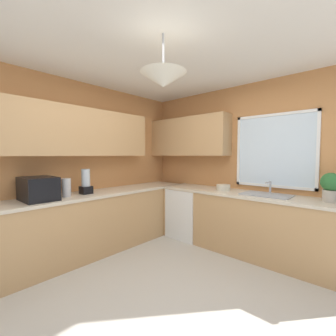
{
  "coord_description": "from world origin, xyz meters",
  "views": [
    {
      "loc": [
        1.49,
        -1.58,
        1.47
      ],
      "look_at": [
        -0.6,
        0.73,
        1.28
      ],
      "focal_mm": 24.13,
      "sensor_mm": 36.0,
      "label": 1
    }
  ],
  "objects_px": {
    "sink_assembly": "(266,194)",
    "bowl": "(223,187)",
    "dishwasher": "(189,213)",
    "kettle": "(66,188)",
    "microwave": "(38,189)",
    "blender_appliance": "(86,183)",
    "potted_plant": "(331,186)"
  },
  "relations": [
    {
      "from": "kettle",
      "to": "potted_plant",
      "type": "bearing_deg",
      "value": 36.2
    },
    {
      "from": "kettle",
      "to": "potted_plant",
      "type": "xyz_separation_m",
      "value": [
        2.7,
        1.98,
        0.07
      ]
    },
    {
      "from": "dishwasher",
      "to": "bowl",
      "type": "relative_size",
      "value": 3.97
    },
    {
      "from": "potted_plant",
      "to": "blender_appliance",
      "type": "bearing_deg",
      "value": -148.24
    },
    {
      "from": "microwave",
      "to": "sink_assembly",
      "type": "height_order",
      "value": "microwave"
    },
    {
      "from": "potted_plant",
      "to": "bowl",
      "type": "relative_size",
      "value": 1.64
    },
    {
      "from": "kettle",
      "to": "sink_assembly",
      "type": "relative_size",
      "value": 0.39
    },
    {
      "from": "dishwasher",
      "to": "sink_assembly",
      "type": "height_order",
      "value": "sink_assembly"
    },
    {
      "from": "bowl",
      "to": "blender_appliance",
      "type": "xyz_separation_m",
      "value": [
        -1.33,
        -1.63,
        0.12
      ]
    },
    {
      "from": "potted_plant",
      "to": "kettle",
      "type": "bearing_deg",
      "value": -143.8
    },
    {
      "from": "kettle",
      "to": "blender_appliance",
      "type": "bearing_deg",
      "value": 93.92
    },
    {
      "from": "blender_appliance",
      "to": "bowl",
      "type": "bearing_deg",
      "value": 50.96
    },
    {
      "from": "sink_assembly",
      "to": "bowl",
      "type": "xyz_separation_m",
      "value": [
        -0.67,
        -0.01,
        0.03
      ]
    },
    {
      "from": "bowl",
      "to": "microwave",
      "type": "bearing_deg",
      "value": -120.34
    },
    {
      "from": "dishwasher",
      "to": "kettle",
      "type": "distance_m",
      "value": 2.09
    },
    {
      "from": "dishwasher",
      "to": "kettle",
      "type": "height_order",
      "value": "kettle"
    },
    {
      "from": "kettle",
      "to": "bowl",
      "type": "xyz_separation_m",
      "value": [
        1.31,
        1.93,
        -0.08
      ]
    },
    {
      "from": "microwave",
      "to": "sink_assembly",
      "type": "bearing_deg",
      "value": 48.76
    },
    {
      "from": "microwave",
      "to": "sink_assembly",
      "type": "xyz_separation_m",
      "value": [
        1.99,
        2.27,
        -0.13
      ]
    },
    {
      "from": "dishwasher",
      "to": "potted_plant",
      "type": "xyz_separation_m",
      "value": [
        2.06,
        0.08,
        0.67
      ]
    },
    {
      "from": "dishwasher",
      "to": "bowl",
      "type": "distance_m",
      "value": 0.84
    },
    {
      "from": "bowl",
      "to": "kettle",
      "type": "bearing_deg",
      "value": -124.13
    },
    {
      "from": "kettle",
      "to": "sink_assembly",
      "type": "distance_m",
      "value": 2.76
    },
    {
      "from": "kettle",
      "to": "sink_assembly",
      "type": "height_order",
      "value": "kettle"
    },
    {
      "from": "bowl",
      "to": "dishwasher",
      "type": "bearing_deg",
      "value": -177.42
    },
    {
      "from": "microwave",
      "to": "bowl",
      "type": "relative_size",
      "value": 2.23
    },
    {
      "from": "sink_assembly",
      "to": "bowl",
      "type": "distance_m",
      "value": 0.67
    },
    {
      "from": "sink_assembly",
      "to": "kettle",
      "type": "bearing_deg",
      "value": -135.56
    },
    {
      "from": "microwave",
      "to": "blender_appliance",
      "type": "xyz_separation_m",
      "value": [
        -0.0,
        0.63,
        0.02
      ]
    },
    {
      "from": "kettle",
      "to": "sink_assembly",
      "type": "bearing_deg",
      "value": 44.44
    },
    {
      "from": "microwave",
      "to": "blender_appliance",
      "type": "distance_m",
      "value": 0.63
    },
    {
      "from": "microwave",
      "to": "kettle",
      "type": "bearing_deg",
      "value": 86.62
    }
  ]
}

